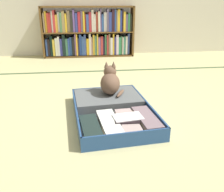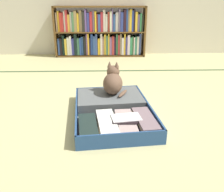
# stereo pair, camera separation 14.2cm
# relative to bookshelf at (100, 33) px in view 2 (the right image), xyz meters

# --- Properties ---
(ground_plane) EXTENTS (10.00, 10.00, 0.00)m
(ground_plane) POSITION_rel_bookshelf_xyz_m (0.25, -2.25, -0.39)
(ground_plane) COLOR #C0BA80
(tatami_border) EXTENTS (4.80, 0.05, 0.00)m
(tatami_border) POSITION_rel_bookshelf_xyz_m (0.25, -0.96, -0.39)
(tatami_border) COLOR #395230
(tatami_border) RESTS_ON ground_plane
(bookshelf) EXTENTS (1.51, 0.25, 0.81)m
(bookshelf) POSITION_rel_bookshelf_xyz_m (0.00, 0.00, 0.00)
(bookshelf) COLOR brown
(bookshelf) RESTS_ON ground_plane
(open_suitcase) EXTENTS (0.68, 0.95, 0.11)m
(open_suitcase) POSITION_rel_bookshelf_xyz_m (0.14, -2.30, -0.34)
(open_suitcase) COLOR navy
(open_suitcase) RESTS_ON ground_plane
(black_cat) EXTENTS (0.24, 0.27, 0.29)m
(black_cat) POSITION_rel_bookshelf_xyz_m (0.15, -2.06, -0.17)
(black_cat) COLOR brown
(black_cat) RESTS_ON open_suitcase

